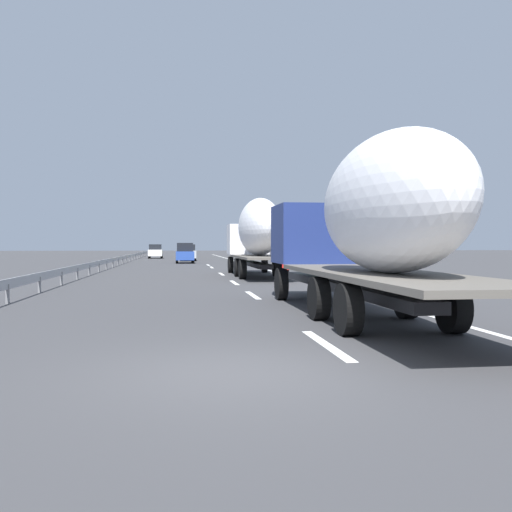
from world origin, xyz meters
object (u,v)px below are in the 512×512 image
object	(u,v)px
car_white_van	(155,251)
truck_trailing	(366,221)
car_silver_hatch	(188,253)
truck_lead	(257,233)
car_blue_sedan	(185,253)
car_yellow_coupe	(184,250)
road_sign	(264,239)

from	to	relation	value
car_white_van	truck_trailing	bearing A→B (deg)	-173.39
car_white_van	car_silver_hatch	xyz separation A→B (m)	(-12.05, -4.04, -0.00)
truck_lead	car_blue_sedan	distance (m)	24.68
car_yellow_coupe	car_silver_hatch	bearing A→B (deg)	-179.51
road_sign	car_white_van	bearing A→B (deg)	21.55
truck_trailing	truck_lead	bearing A→B (deg)	0.00
truck_lead	road_sign	size ratio (longest dim) A/B	3.71
car_silver_hatch	car_yellow_coupe	world-z (taller)	car_yellow_coupe
car_white_van	car_silver_hatch	size ratio (longest dim) A/B	0.94
car_white_van	car_yellow_coupe	distance (m)	11.24
car_white_van	car_yellow_coupe	xyz separation A→B (m)	(10.56, -3.85, 0.00)
truck_lead	car_white_van	xyz separation A→B (m)	(44.48, 7.39, -1.54)
car_silver_hatch	car_yellow_coupe	distance (m)	22.62
truck_trailing	road_sign	xyz separation A→B (m)	(37.19, -3.10, -0.04)
car_yellow_coupe	car_blue_sedan	bearing A→B (deg)	179.54
car_silver_hatch	car_white_van	bearing A→B (deg)	18.55
car_silver_hatch	car_blue_sedan	xyz separation A→B (m)	(-8.09, 0.44, 0.05)
truck_lead	car_silver_hatch	bearing A→B (deg)	5.89
car_blue_sedan	car_silver_hatch	bearing A→B (deg)	-3.10
road_sign	truck_trailing	bearing A→B (deg)	175.24
car_blue_sedan	road_sign	bearing A→B (deg)	-132.96
car_white_van	car_silver_hatch	distance (m)	12.71
truck_trailing	car_white_van	size ratio (longest dim) A/B	3.48
truck_lead	car_yellow_coupe	world-z (taller)	truck_lead
truck_lead	car_yellow_coupe	bearing A→B (deg)	3.68
car_silver_hatch	car_blue_sedan	bearing A→B (deg)	176.90
car_white_van	car_blue_sedan	xyz separation A→B (m)	(-20.14, -3.61, 0.05)
car_silver_hatch	car_blue_sedan	size ratio (longest dim) A/B	0.99
car_blue_sedan	road_sign	size ratio (longest dim) A/B	1.27
car_white_van	road_sign	world-z (taller)	road_sign
truck_lead	car_yellow_coupe	xyz separation A→B (m)	(55.05, 3.54, -1.54)
truck_lead	truck_trailing	world-z (taller)	truck_lead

